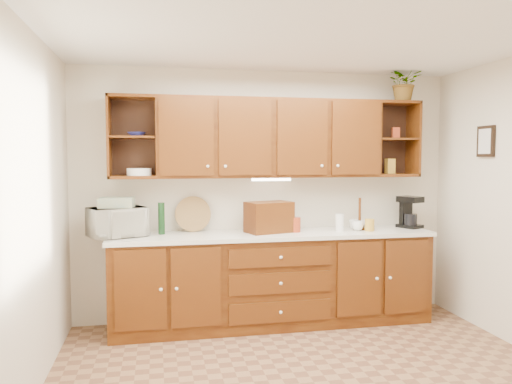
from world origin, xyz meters
name	(u,v)px	position (x,y,z in m)	size (l,w,h in m)	color
ceiling	(321,28)	(0.00, 0.00, 2.60)	(4.00, 4.00, 0.00)	white
back_wall	(267,195)	(0.00, 1.75, 1.30)	(4.00, 4.00, 0.00)	beige
left_wall	(21,219)	(-2.00, 0.00, 1.30)	(3.50, 3.50, 0.00)	beige
base_cabinets	(273,280)	(0.00, 1.45, 0.45)	(3.20, 0.60, 0.90)	#3A1606
countertop	(273,235)	(0.00, 1.44, 0.92)	(3.24, 0.64, 0.04)	silver
upper_cabinets	(271,138)	(0.01, 1.59, 1.89)	(3.20, 0.33, 0.80)	#3A1606
undercabinet_light	(271,180)	(0.00, 1.53, 1.47)	(0.40, 0.05, 0.03)	white
framed_picture	(486,141)	(1.98, 0.90, 1.85)	(0.03, 0.24, 0.30)	black
wicker_basket	(117,230)	(-1.52, 1.45, 1.01)	(0.22, 0.22, 0.14)	olive
microwave	(117,222)	(-1.52, 1.48, 1.08)	(0.51, 0.34, 0.28)	beige
towel_stack	(117,202)	(-1.52, 1.48, 1.27)	(0.31, 0.23, 0.09)	tan
wine_bottle	(161,218)	(-1.10, 1.55, 1.10)	(0.06, 0.06, 0.31)	black
woven_tray	(193,231)	(-0.79, 1.68, 0.95)	(0.36, 0.36, 0.02)	olive
bread_box	(269,217)	(-0.04, 1.46, 1.09)	(0.44, 0.28, 0.31)	#3A1606
mug_tree	(360,224)	(0.94, 1.49, 0.99)	(0.28, 0.29, 0.33)	#3A1606
canister_red	(295,225)	(0.23, 1.44, 1.01)	(0.11, 0.11, 0.15)	#9D3316
canister_white	(340,223)	(0.69, 1.40, 1.03)	(0.09, 0.09, 0.18)	white
canister_yellow	(370,225)	(1.00, 1.35, 1.00)	(0.10, 0.10, 0.12)	gold
coffee_maker	(409,212)	(1.52, 1.51, 1.10)	(0.26, 0.29, 0.34)	black
bowl_stack	(137,134)	(-1.33, 1.57, 1.92)	(0.16, 0.16, 0.04)	navy
plate_stack	(139,172)	(-1.31, 1.55, 1.56)	(0.24, 0.24, 0.07)	white
pantry_box_yellow	(390,166)	(1.32, 1.58, 1.60)	(0.09, 0.07, 0.16)	gold
pantry_box_red	(396,133)	(1.38, 1.57, 1.96)	(0.08, 0.07, 0.11)	#9D3316
potted_plant	(405,83)	(1.45, 1.53, 2.49)	(0.35, 0.30, 0.39)	#999999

